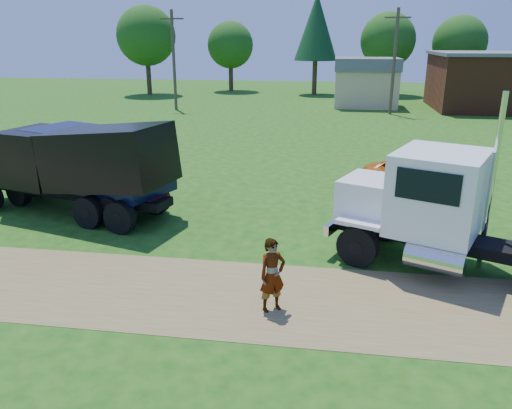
# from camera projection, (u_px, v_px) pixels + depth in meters

# --- Properties ---
(ground) EXTENTS (140.00, 140.00, 0.00)m
(ground) POSITION_uv_depth(u_px,v_px,m) (292.00, 301.00, 13.10)
(ground) COLOR #164A10
(ground) RESTS_ON ground
(dirt_track) EXTENTS (120.00, 4.20, 0.01)m
(dirt_track) POSITION_uv_depth(u_px,v_px,m) (292.00, 300.00, 13.10)
(dirt_track) COLOR brown
(dirt_track) RESTS_ON ground
(white_semi_tractor) EXTENTS (8.67, 5.83, 5.20)m
(white_semi_tractor) POSITION_uv_depth(u_px,v_px,m) (439.00, 210.00, 14.54)
(white_semi_tractor) COLOR black
(white_semi_tractor) RESTS_ON ground
(black_dump_truck) EXTENTS (8.71, 4.46, 3.70)m
(black_dump_truck) POSITION_uv_depth(u_px,v_px,m) (76.00, 163.00, 18.97)
(black_dump_truck) COLOR black
(black_dump_truck) RESTS_ON ground
(navy_truck) EXTENTS (7.50, 4.85, 3.21)m
(navy_truck) POSITION_uv_depth(u_px,v_px,m) (78.00, 168.00, 19.88)
(navy_truck) COLOR maroon
(navy_truck) RESTS_ON ground
(orange_pickup) EXTENTS (5.68, 4.31, 1.43)m
(orange_pickup) POSITION_uv_depth(u_px,v_px,m) (421.00, 173.00, 22.71)
(orange_pickup) COLOR #CC6009
(orange_pickup) RESTS_ON ground
(spectator_a) EXTENTS (0.84, 0.78, 1.93)m
(spectator_a) POSITION_uv_depth(u_px,v_px,m) (272.00, 275.00, 12.37)
(spectator_a) COLOR #999999
(spectator_a) RESTS_ON ground
(spectator_b) EXTENTS (0.82, 0.64, 1.68)m
(spectator_b) POSITION_uv_depth(u_px,v_px,m) (450.00, 211.00, 17.29)
(spectator_b) COLOR #999999
(spectator_b) RESTS_ON ground
(tan_shed) EXTENTS (6.20, 5.40, 4.70)m
(tan_shed) POSITION_uv_depth(u_px,v_px,m) (366.00, 82.00, 49.27)
(tan_shed) COLOR tan
(tan_shed) RESTS_ON ground
(utility_poles) EXTENTS (42.20, 0.28, 9.00)m
(utility_poles) POSITION_uv_depth(u_px,v_px,m) (394.00, 60.00, 43.57)
(utility_poles) COLOR #4A362A
(utility_poles) RESTS_ON ground
(tree_row) EXTENTS (53.60, 12.04, 11.51)m
(tree_row) POSITION_uv_depth(u_px,v_px,m) (327.00, 40.00, 58.56)
(tree_row) COLOR #342315
(tree_row) RESTS_ON ground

